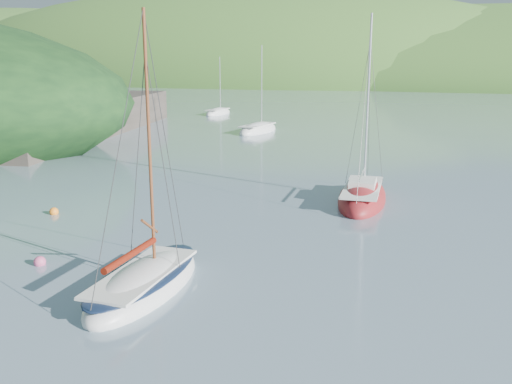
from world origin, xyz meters
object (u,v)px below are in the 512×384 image
(daysailer_white, at_px, (144,284))
(sloop_red, at_px, (362,198))
(distant_sloop_a, at_px, (258,131))
(distant_sloop_c, at_px, (218,113))

(daysailer_white, bearing_deg, sloop_red, 69.35)
(distant_sloop_a, height_order, distant_sloop_c, distant_sloop_a)
(sloop_red, xyz_separation_m, distant_sloop_c, (-26.34, 41.91, -0.06))
(sloop_red, distance_m, distant_sloop_a, 30.20)
(sloop_red, height_order, distant_sloop_c, sloop_red)
(distant_sloop_a, xyz_separation_m, distant_sloop_c, (-11.21, 15.78, -0.02))
(distant_sloop_c, bearing_deg, daysailer_white, -65.39)
(distant_sloop_a, relative_size, distant_sloop_c, 1.16)
(daysailer_white, distance_m, sloop_red, 16.01)
(sloop_red, bearing_deg, distant_sloop_a, 116.34)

